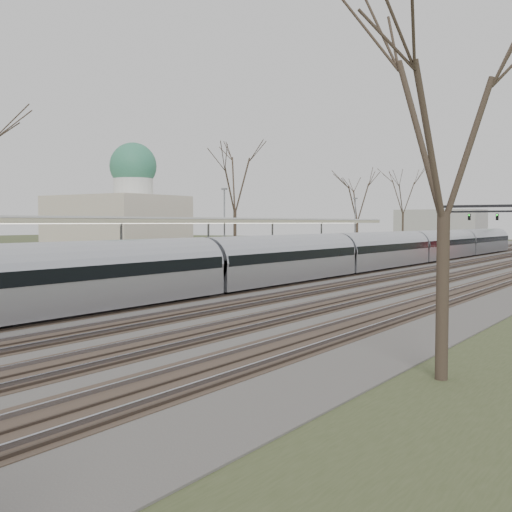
{
  "coord_description": "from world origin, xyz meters",
  "views": [
    {
      "loc": [
        17.79,
        0.06,
        3.79
      ],
      "look_at": [
        -1.37,
        28.38,
        2.0
      ],
      "focal_mm": 45.0,
      "sensor_mm": 36.0,
      "label": 1
    }
  ],
  "objects": [
    {
      "name": "tree_west_far",
      "position": [
        -17.0,
        48.0,
        8.02
      ],
      "size": [
        5.5,
        5.5,
        11.33
      ],
      "color": "#2D231C",
      "rests_on": "ground"
    },
    {
      "name": "tree_east_near",
      "position": [
        13.0,
        15.0,
        6.55
      ],
      "size": [
        4.5,
        4.5,
        9.27
      ],
      "color": "#2D231C",
      "rests_on": "ground"
    },
    {
      "name": "train_near",
      "position": [
        -2.5,
        47.71,
        1.48
      ],
      "size": [
        2.62,
        75.21,
        3.05
      ],
      "color": "#A8AAB2",
      "rests_on": "ground"
    },
    {
      "name": "canopy",
      "position": [
        -9.05,
        32.99,
        3.93
      ],
      "size": [
        4.1,
        50.0,
        3.11
      ],
      "color": "slate",
      "rests_on": "platform"
    },
    {
      "name": "platform",
      "position": [
        -9.05,
        37.5,
        0.5
      ],
      "size": [
        3.5,
        69.0,
        1.0
      ],
      "primitive_type": "cube",
      "color": "#9E9B93",
      "rests_on": "ground"
    },
    {
      "name": "dome_building",
      "position": [
        -21.71,
        38.0,
        3.72
      ],
      "size": [
        10.0,
        8.0,
        10.3
      ],
      "color": "beige",
      "rests_on": "ground"
    },
    {
      "name": "track_bed",
      "position": [
        0.26,
        55.0,
        0.06
      ],
      "size": [
        24.0,
        160.0,
        0.22
      ],
      "color": "#474442",
      "rests_on": "ground"
    }
  ]
}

